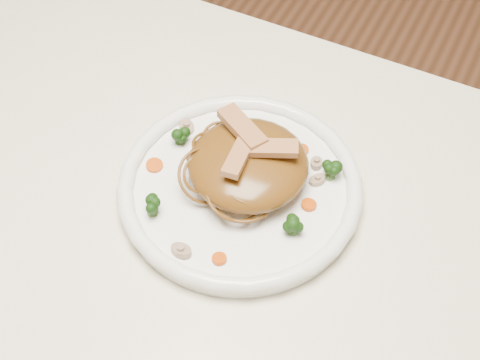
% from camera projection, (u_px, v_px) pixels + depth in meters
% --- Properties ---
extents(table, '(1.20, 0.80, 0.75)m').
position_uv_depth(table, '(199.00, 284.00, 0.92)').
color(table, beige).
rests_on(table, ground).
extents(plate, '(0.38, 0.38, 0.02)m').
position_uv_depth(plate, '(240.00, 191.00, 0.88)').
color(plate, white).
rests_on(plate, table).
extents(noodle_mound, '(0.19, 0.19, 0.05)m').
position_uv_depth(noodle_mound, '(248.00, 164.00, 0.86)').
color(noodle_mound, brown).
rests_on(noodle_mound, plate).
extents(chicken_a, '(0.07, 0.05, 0.01)m').
position_uv_depth(chicken_a, '(269.00, 148.00, 0.84)').
color(chicken_a, tan).
rests_on(chicken_a, noodle_mound).
extents(chicken_b, '(0.08, 0.06, 0.01)m').
position_uv_depth(chicken_b, '(242.00, 128.00, 0.86)').
color(chicken_b, tan).
rests_on(chicken_b, noodle_mound).
extents(chicken_c, '(0.03, 0.07, 0.01)m').
position_uv_depth(chicken_c, '(239.00, 156.00, 0.83)').
color(chicken_c, tan).
rests_on(chicken_c, noodle_mound).
extents(broccoli_0, '(0.03, 0.03, 0.03)m').
position_uv_depth(broccoli_0, '(331.00, 169.00, 0.87)').
color(broccoli_0, '#11340A').
rests_on(broccoli_0, plate).
extents(broccoli_1, '(0.02, 0.02, 0.03)m').
position_uv_depth(broccoli_1, '(180.00, 135.00, 0.91)').
color(broccoli_1, '#11340A').
rests_on(broccoli_1, plate).
extents(broccoli_2, '(0.03, 0.03, 0.03)m').
position_uv_depth(broccoli_2, '(151.00, 204.00, 0.84)').
color(broccoli_2, '#11340A').
rests_on(broccoli_2, plate).
extents(broccoli_3, '(0.03, 0.03, 0.03)m').
position_uv_depth(broccoli_3, '(294.00, 224.00, 0.82)').
color(broccoli_3, '#11340A').
rests_on(broccoli_3, plate).
extents(carrot_0, '(0.02, 0.02, 0.00)m').
position_uv_depth(carrot_0, '(302.00, 150.00, 0.91)').
color(carrot_0, '#BB4506').
rests_on(carrot_0, plate).
extents(carrot_1, '(0.02, 0.02, 0.00)m').
position_uv_depth(carrot_1, '(154.00, 165.00, 0.89)').
color(carrot_1, '#BB4506').
rests_on(carrot_1, plate).
extents(carrot_2, '(0.02, 0.02, 0.00)m').
position_uv_depth(carrot_2, '(309.00, 205.00, 0.86)').
color(carrot_2, '#BB4506').
rests_on(carrot_2, plate).
extents(carrot_3, '(0.02, 0.02, 0.00)m').
position_uv_depth(carrot_3, '(233.00, 123.00, 0.94)').
color(carrot_3, '#BB4506').
rests_on(carrot_3, plate).
extents(carrot_4, '(0.02, 0.02, 0.00)m').
position_uv_depth(carrot_4, '(219.00, 259.00, 0.81)').
color(carrot_4, '#BB4506').
rests_on(carrot_4, plate).
extents(mushroom_0, '(0.03, 0.03, 0.01)m').
position_uv_depth(mushroom_0, '(181.00, 250.00, 0.82)').
color(mushroom_0, tan).
rests_on(mushroom_0, plate).
extents(mushroom_1, '(0.03, 0.03, 0.01)m').
position_uv_depth(mushroom_1, '(317.00, 180.00, 0.88)').
color(mushroom_1, tan).
rests_on(mushroom_1, plate).
extents(mushroom_2, '(0.04, 0.04, 0.01)m').
position_uv_depth(mushroom_2, '(187.00, 127.00, 0.93)').
color(mushroom_2, tan).
rests_on(mushroom_2, plate).
extents(mushroom_3, '(0.03, 0.03, 0.01)m').
position_uv_depth(mushroom_3, '(316.00, 163.00, 0.89)').
color(mushroom_3, tan).
rests_on(mushroom_3, plate).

